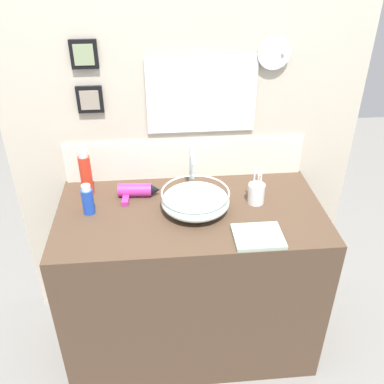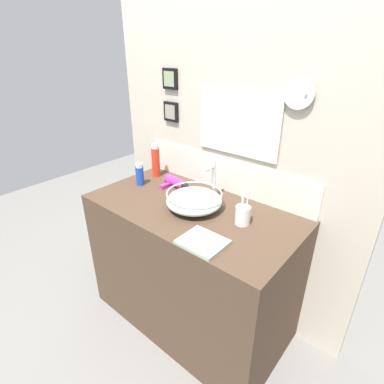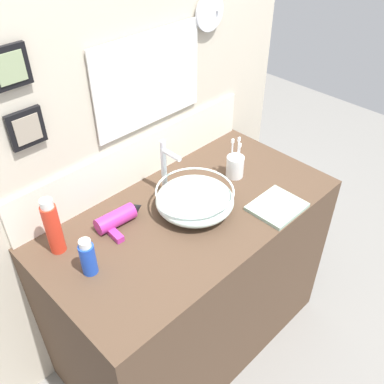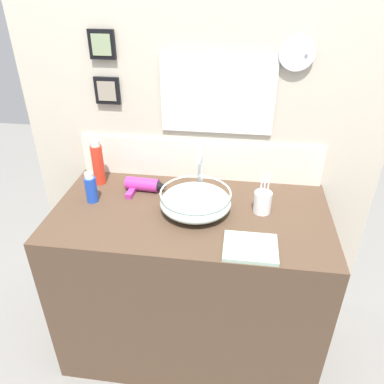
{
  "view_description": "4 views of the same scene",
  "coord_description": "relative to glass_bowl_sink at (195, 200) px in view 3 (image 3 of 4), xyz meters",
  "views": [
    {
      "loc": [
        -0.14,
        -1.62,
        1.97
      ],
      "look_at": [
        0.01,
        0.0,
        0.95
      ],
      "focal_mm": 40.0,
      "sensor_mm": 36.0,
      "label": 1
    },
    {
      "loc": [
        0.97,
        -1.13,
        1.68
      ],
      "look_at": [
        0.01,
        0.0,
        0.95
      ],
      "focal_mm": 28.0,
      "sensor_mm": 36.0,
      "label": 2
    },
    {
      "loc": [
        -0.91,
        -0.92,
        1.98
      ],
      "look_at": [
        0.01,
        0.0,
        0.95
      ],
      "focal_mm": 40.0,
      "sensor_mm": 36.0,
      "label": 3
    },
    {
      "loc": [
        0.2,
        -1.37,
        1.78
      ],
      "look_at": [
        0.01,
        0.0,
        0.95
      ],
      "focal_mm": 35.0,
      "sensor_mm": 36.0,
      "label": 4
    }
  ],
  "objects": [
    {
      "name": "hair_drier",
      "position": [
        -0.27,
        0.15,
        -0.02
      ],
      "size": [
        0.21,
        0.13,
        0.06
      ],
      "color": "#B22D8C",
      "rests_on": "vanity_counter"
    },
    {
      "name": "hand_towel",
      "position": [
        0.24,
        -0.23,
        -0.05
      ],
      "size": [
        0.21,
        0.18,
        0.02
      ],
      "primitive_type": "cube",
      "color": "#99B29E",
      "rests_on": "vanity_counter"
    },
    {
      "name": "faucet",
      "position": [
        -0.0,
        0.17,
        0.09
      ],
      "size": [
        0.02,
        0.11,
        0.24
      ],
      "color": "silver",
      "rests_on": "vanity_counter"
    },
    {
      "name": "toothbrush_cup",
      "position": [
        0.29,
        0.04,
        -0.0
      ],
      "size": [
        0.08,
        0.08,
        0.19
      ],
      "color": "white",
      "rests_on": "vanity_counter"
    },
    {
      "name": "ground_plane",
      "position": [
        -0.02,
        0.0,
        -0.9
      ],
      "size": [
        6.0,
        6.0,
        0.0
      ],
      "primitive_type": "plane",
      "color": "gray"
    },
    {
      "name": "vanity_counter",
      "position": [
        -0.02,
        0.0,
        -0.48
      ],
      "size": [
        1.23,
        0.64,
        0.85
      ],
      "primitive_type": "cube",
      "color": "#4C3828",
      "rests_on": "ground"
    },
    {
      "name": "glass_bowl_sink",
      "position": [
        0.0,
        0.0,
        0.0
      ],
      "size": [
        0.31,
        0.31,
        0.1
      ],
      "color": "silver",
      "rests_on": "vanity_counter"
    },
    {
      "name": "lotion_bottle",
      "position": [
        -0.51,
        0.19,
        0.06
      ],
      "size": [
        0.06,
        0.06,
        0.23
      ],
      "color": "red",
      "rests_on": "vanity_counter"
    },
    {
      "name": "back_panel",
      "position": [
        -0.02,
        0.35,
        0.31
      ],
      "size": [
        1.75,
        0.1,
        2.43
      ],
      "color": "beige",
      "rests_on": "ground"
    },
    {
      "name": "spray_bottle",
      "position": [
        -0.48,
        0.03,
        0.01
      ],
      "size": [
        0.05,
        0.05,
        0.15
      ],
      "color": "blue",
      "rests_on": "vanity_counter"
    }
  ]
}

